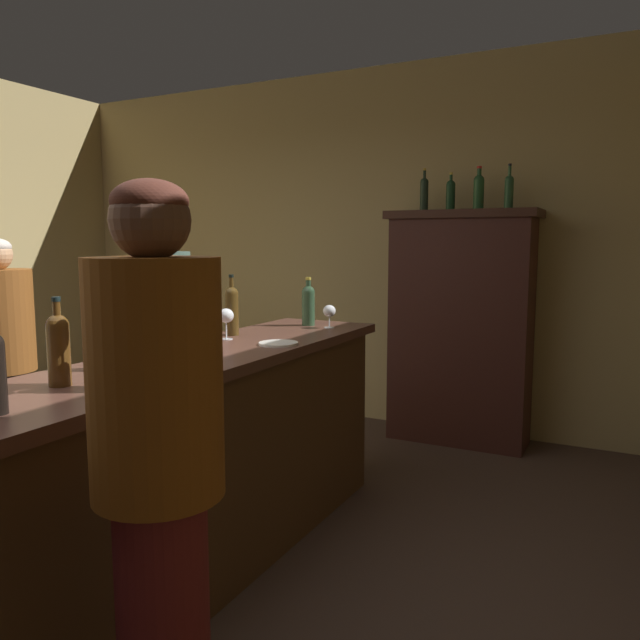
{
  "coord_description": "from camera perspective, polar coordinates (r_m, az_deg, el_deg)",
  "views": [
    {
      "loc": [
        2.41,
        -1.77,
        1.52
      ],
      "look_at": [
        1.08,
        0.83,
        1.16
      ],
      "focal_mm": 34.93,
      "sensor_mm": 36.0,
      "label": 1
    }
  ],
  "objects": [
    {
      "name": "display_bottle_center",
      "position": [
        4.77,
        14.34,
        11.44
      ],
      "size": [
        0.08,
        0.08,
        0.31
      ],
      "color": "#244E28",
      "rests_on": "display_cabinet"
    },
    {
      "name": "display_cabinet",
      "position": [
        4.82,
        12.73,
        -0.3
      ],
      "size": [
        1.1,
        0.45,
        1.75
      ],
      "color": "#3A1C17",
      "rests_on": "ground"
    },
    {
      "name": "patron_by_cabinet",
      "position": [
        3.95,
        -27.1,
        -3.59
      ],
      "size": [
        0.36,
        0.36,
        1.54
      ],
      "rotation": [
        0.0,
        0.0,
        -0.28
      ],
      "color": "#36302C",
      "rests_on": "ground"
    },
    {
      "name": "wine_glass_front",
      "position": [
        3.65,
        0.86,
        0.77
      ],
      "size": [
        0.07,
        0.07,
        0.14
      ],
      "color": "white",
      "rests_on": "bar_counter"
    },
    {
      "name": "wine_bottle_riesling",
      "position": [
        2.55,
        -16.31,
        -1.11
      ],
      "size": [
        0.08,
        0.08,
        0.33
      ],
      "color": "#264A28",
      "rests_on": "bar_counter"
    },
    {
      "name": "display_bottle_midright",
      "position": [
        4.72,
        16.93,
        11.3
      ],
      "size": [
        0.06,
        0.06,
        0.32
      ],
      "color": "#274D2D",
      "rests_on": "display_cabinet"
    },
    {
      "name": "wall_back",
      "position": [
        5.5,
        1.14,
        6.62
      ],
      "size": [
        5.43,
        0.12,
        2.94
      ],
      "primitive_type": "cube",
      "color": "tan",
      "rests_on": "ground"
    },
    {
      "name": "display_bottle_left",
      "position": [
        4.88,
        9.52,
        11.42
      ],
      "size": [
        0.06,
        0.06,
        0.32
      ],
      "color": "#203021",
      "rests_on": "display_cabinet"
    },
    {
      "name": "wine_bottle_rose",
      "position": [
        3.76,
        -1.08,
        1.55
      ],
      "size": [
        0.08,
        0.08,
        0.29
      ],
      "color": "#2E492F",
      "rests_on": "bar_counter"
    },
    {
      "name": "bartender",
      "position": [
        1.76,
        -14.58,
        -12.8
      ],
      "size": [
        0.35,
        0.35,
        1.68
      ],
      "rotation": [
        0.0,
        0.0,
        2.87
      ],
      "color": "maroon",
      "rests_on": "ground"
    },
    {
      "name": "wine_glass_mid",
      "position": [
        3.25,
        -8.61,
        0.31
      ],
      "size": [
        0.08,
        0.08,
        0.16
      ],
      "color": "white",
      "rests_on": "bar_counter"
    },
    {
      "name": "wine_bottle_syrah",
      "position": [
        3.39,
        -8.09,
        1.05
      ],
      "size": [
        0.07,
        0.07,
        0.33
      ],
      "color": "#483314",
      "rests_on": "bar_counter"
    },
    {
      "name": "patron_tall",
      "position": [
        4.64,
        -14.03,
        -1.04
      ],
      "size": [
        0.39,
        0.39,
        1.62
      ],
      "rotation": [
        0.0,
        0.0,
        -0.49
      ],
      "color": "#312E31",
      "rests_on": "ground"
    },
    {
      "name": "wine_bottle_chardonnay",
      "position": [
        2.36,
        -22.84,
        -2.23
      ],
      "size": [
        0.08,
        0.08,
        0.31
      ],
      "color": "#4E3112",
      "rests_on": "bar_counter"
    },
    {
      "name": "cheese_plate",
      "position": [
        3.07,
        -3.84,
        -2.16
      ],
      "size": [
        0.2,
        0.2,
        0.01
      ],
      "primitive_type": "cylinder",
      "color": "white",
      "rests_on": "bar_counter"
    },
    {
      "name": "display_bottle_midleft",
      "position": [
        4.82,
        11.88,
        11.25
      ],
      "size": [
        0.07,
        0.07,
        0.28
      ],
      "color": "#17381F",
      "rests_on": "display_cabinet"
    },
    {
      "name": "bar_counter",
      "position": [
        2.84,
        -13.48,
        -13.82
      ],
      "size": [
        0.63,
        3.09,
        1.02
      ],
      "color": "#4B311C",
      "rests_on": "ground"
    },
    {
      "name": "flower_arrangement",
      "position": [
        2.22,
        -18.52,
        -0.86
      ],
      "size": [
        0.13,
        0.17,
        0.4
      ],
      "color": "tan",
      "rests_on": "bar_counter"
    },
    {
      "name": "floor",
      "position": [
        3.36,
        -25.14,
        -20.54
      ],
      "size": [
        8.09,
        8.09,
        0.0
      ],
      "primitive_type": "plane",
      "color": "#443228",
      "rests_on": "ground"
    }
  ]
}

